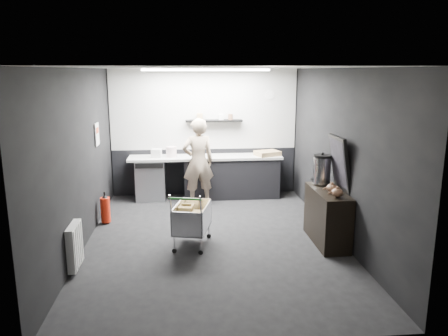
{
  "coord_description": "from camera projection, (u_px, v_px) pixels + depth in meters",
  "views": [
    {
      "loc": [
        -0.44,
        -6.57,
        2.66
      ],
      "look_at": [
        0.21,
        0.4,
        1.09
      ],
      "focal_mm": 35.0,
      "sensor_mm": 36.0,
      "label": 1
    }
  ],
  "objects": [
    {
      "name": "floor",
      "position": [
        214.0,
        240.0,
        7.0
      ],
      "size": [
        5.5,
        5.5,
        0.0
      ],
      "primitive_type": "plane",
      "color": "black",
      "rests_on": "ground"
    },
    {
      "name": "ceiling",
      "position": [
        213.0,
        68.0,
        6.41
      ],
      "size": [
        5.5,
        5.5,
        0.0
      ],
      "primitive_type": "plane",
      "rotation": [
        3.14,
        0.0,
        0.0
      ],
      "color": "silver",
      "rests_on": "wall_back"
    },
    {
      "name": "wall_back",
      "position": [
        204.0,
        133.0,
        9.38
      ],
      "size": [
        5.5,
        0.0,
        5.5
      ],
      "primitive_type": "plane",
      "rotation": [
        1.57,
        0.0,
        0.0
      ],
      "color": "black",
      "rests_on": "floor"
    },
    {
      "name": "wall_front",
      "position": [
        234.0,
        215.0,
        4.04
      ],
      "size": [
        5.5,
        0.0,
        5.5
      ],
      "primitive_type": "plane",
      "rotation": [
        -1.57,
        0.0,
        0.0
      ],
      "color": "black",
      "rests_on": "floor"
    },
    {
      "name": "wall_left",
      "position": [
        80.0,
        160.0,
        6.53
      ],
      "size": [
        0.0,
        5.5,
        5.5
      ],
      "primitive_type": "plane",
      "rotation": [
        1.57,
        0.0,
        1.57
      ],
      "color": "black",
      "rests_on": "floor"
    },
    {
      "name": "wall_right",
      "position": [
        339.0,
        155.0,
        6.89
      ],
      "size": [
        0.0,
        5.5,
        5.5
      ],
      "primitive_type": "plane",
      "rotation": [
        1.57,
        0.0,
        -1.57
      ],
      "color": "black",
      "rests_on": "floor"
    },
    {
      "name": "kitchen_wall_panel",
      "position": [
        204.0,
        109.0,
        9.25
      ],
      "size": [
        3.95,
        0.02,
        1.7
      ],
      "primitive_type": "cube",
      "color": "#B8B8B3",
      "rests_on": "wall_back"
    },
    {
      "name": "dado_panel",
      "position": [
        205.0,
        171.0,
        9.55
      ],
      "size": [
        3.95,
        0.02,
        1.0
      ],
      "primitive_type": "cube",
      "color": "black",
      "rests_on": "wall_back"
    },
    {
      "name": "floating_shelf",
      "position": [
        214.0,
        121.0,
        9.21
      ],
      "size": [
        1.2,
        0.22,
        0.04
      ],
      "primitive_type": "cube",
      "color": "black",
      "rests_on": "wall_back"
    },
    {
      "name": "wall_clock",
      "position": [
        270.0,
        95.0,
        9.3
      ],
      "size": [
        0.2,
        0.03,
        0.2
      ],
      "primitive_type": "cylinder",
      "rotation": [
        1.57,
        0.0,
        0.0
      ],
      "color": "silver",
      "rests_on": "wall_back"
    },
    {
      "name": "poster",
      "position": [
        97.0,
        134.0,
        7.75
      ],
      "size": [
        0.02,
        0.3,
        0.4
      ],
      "primitive_type": "cube",
      "color": "white",
      "rests_on": "wall_left"
    },
    {
      "name": "poster_red_band",
      "position": [
        97.0,
        130.0,
        7.73
      ],
      "size": [
        0.02,
        0.22,
        0.1
      ],
      "primitive_type": "cube",
      "color": "red",
      "rests_on": "poster"
    },
    {
      "name": "radiator",
      "position": [
        75.0,
        246.0,
        5.88
      ],
      "size": [
        0.1,
        0.5,
        0.6
      ],
      "primitive_type": "cube",
      "color": "silver",
      "rests_on": "wall_left"
    },
    {
      "name": "ceiling_strip",
      "position": [
        206.0,
        70.0,
        8.22
      ],
      "size": [
        2.4,
        0.2,
        0.04
      ],
      "primitive_type": "cube",
      "color": "white",
      "rests_on": "ceiling"
    },
    {
      "name": "prep_counter",
      "position": [
        212.0,
        176.0,
        9.27
      ],
      "size": [
        3.2,
        0.61,
        0.9
      ],
      "color": "black",
      "rests_on": "floor"
    },
    {
      "name": "person",
      "position": [
        198.0,
        162.0,
        8.71
      ],
      "size": [
        0.71,
        0.54,
        1.75
      ],
      "primitive_type": "imported",
      "rotation": [
        0.0,
        0.0,
        3.34
      ],
      "color": "beige",
      "rests_on": "floor"
    },
    {
      "name": "shopping_cart",
      "position": [
        192.0,
        219.0,
        6.7
      ],
      "size": [
        0.66,
        0.92,
        0.89
      ],
      "color": "silver",
      "rests_on": "floor"
    },
    {
      "name": "sideboard",
      "position": [
        328.0,
        209.0,
        6.83
      ],
      "size": [
        0.48,
        1.13,
        1.69
      ],
      "color": "black",
      "rests_on": "floor"
    },
    {
      "name": "fire_extinguisher",
      "position": [
        105.0,
        209.0,
        7.7
      ],
      "size": [
        0.17,
        0.17,
        0.55
      ],
      "color": "red",
      "rests_on": "floor"
    },
    {
      "name": "cardboard_box",
      "position": [
        267.0,
        153.0,
        9.22
      ],
      "size": [
        0.57,
        0.5,
        0.1
      ],
      "primitive_type": "cube",
      "rotation": [
        0.0,
        0.0,
        0.34
      ],
      "color": "tan",
      "rests_on": "prep_counter"
    },
    {
      "name": "pink_tub",
      "position": [
        171.0,
        152.0,
        9.07
      ],
      "size": [
        0.21,
        0.21,
        0.21
      ],
      "primitive_type": "cylinder",
      "color": "beige",
      "rests_on": "prep_counter"
    },
    {
      "name": "white_container",
      "position": [
        157.0,
        153.0,
        9.0
      ],
      "size": [
        0.22,
        0.18,
        0.18
      ],
      "primitive_type": "cube",
      "rotation": [
        0.0,
        0.0,
        -0.14
      ],
      "color": "silver",
      "rests_on": "prep_counter"
    }
  ]
}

